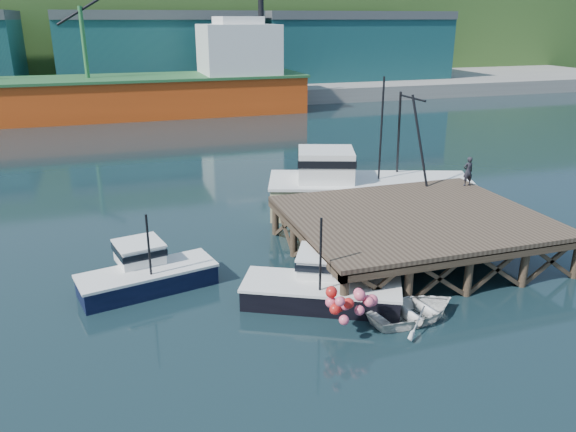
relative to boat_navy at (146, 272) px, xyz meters
name	(u,v)px	position (x,y,z in m)	size (l,w,h in m)	color
ground	(308,268)	(7.45, -0.30, -0.73)	(300.00, 300.00, 0.00)	black
wharf	(416,219)	(12.95, -0.49, 1.21)	(12.00, 10.00, 2.62)	brown
far_quay	(159,86)	(7.45, 69.70, 0.27)	(160.00, 40.00, 2.00)	gray
warehouse_mid	(159,52)	(7.45, 64.70, 5.77)	(28.00, 16.00, 9.00)	#174E4C
warehouse_right	(346,49)	(37.45, 64.70, 5.77)	(30.00, 16.00, 9.00)	#174E4C
cargo_ship	(103,89)	(-1.02, 47.70, 2.58)	(55.50, 10.00, 13.75)	#D44614
hillside	(140,19)	(7.45, 99.70, 10.27)	(220.00, 50.00, 22.00)	#2D511E
boat_navy	(146,272)	(0.00, 0.00, 0.00)	(6.16, 3.84, 3.65)	black
boat_black	(322,285)	(6.90, -3.55, 0.00)	(6.87, 5.76, 4.01)	black
trawler	(366,186)	(13.47, 6.20, 0.93)	(12.83, 8.00, 8.09)	#CDBF84
dinghy	(414,310)	(9.78, -6.10, -0.33)	(2.76, 3.87, 0.80)	silver
dockworker	(468,171)	(18.35, 3.17, 2.23)	(0.62, 0.40, 1.69)	black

